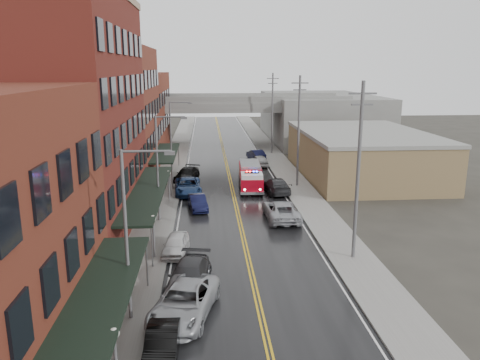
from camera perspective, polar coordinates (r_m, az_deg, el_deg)
road at (r=46.20m, az=-0.65°, el=-2.50°), size 11.00×160.00×0.02m
sidewalk_left at (r=46.32m, az=-9.71°, el=-2.57°), size 3.00×160.00×0.15m
sidewalk_right at (r=47.19m, az=8.24°, el=-2.21°), size 3.00×160.00×0.15m
curb_left at (r=46.19m, az=-7.67°, el=-2.54°), size 0.30×160.00×0.15m
curb_right at (r=46.86m, az=6.27°, el=-2.26°), size 0.30×160.00×0.15m
brick_building_b at (r=38.95m, az=-20.08°, el=7.16°), size 9.00×20.00×18.00m
brick_building_c at (r=56.06m, az=-15.20°, el=7.69°), size 9.00×15.00×15.00m
brick_building_far at (r=73.39m, az=-12.60°, el=7.95°), size 9.00×20.00×12.00m
tan_building at (r=58.37m, az=14.60°, el=2.98°), size 14.00×22.00×5.00m
right_far_block at (r=87.27m, az=9.63°, el=7.61°), size 18.00×30.00×8.00m
awning_0 at (r=21.31m, az=-17.11°, el=-14.52°), size 2.60×16.00×3.09m
awning_1 at (r=38.87m, az=-11.09°, el=-1.31°), size 2.60×18.00×3.09m
awning_2 at (r=55.88m, az=-9.04°, el=3.30°), size 2.60×13.00×3.09m
globe_lamp_0 at (r=19.73m, az=-15.02°, el=-19.08°), size 0.44×0.44×3.12m
globe_lamp_1 at (r=32.28m, az=-10.53°, el=-5.63°), size 0.44×0.44×3.12m
globe_lamp_2 at (r=45.68m, az=-8.69°, el=0.14°), size 0.44×0.44×3.12m
street_lamp_0 at (r=23.88m, az=-13.19°, el=-5.42°), size 2.64×0.22×9.00m
street_lamp_1 at (r=39.24m, az=-9.70°, el=2.19°), size 2.64×0.22×9.00m
street_lamp_2 at (r=54.97m, az=-8.19°, el=5.48°), size 2.64×0.22×9.00m
utility_pole_0 at (r=31.63m, az=14.22°, el=1.30°), size 1.80×0.24×12.00m
utility_pole_1 at (r=50.72m, az=7.16°, el=6.12°), size 1.80×0.24×12.00m
utility_pole_2 at (r=70.32m, az=3.96°, el=8.25°), size 1.80×0.24×12.00m
overpass at (r=76.66m, az=-2.18°, el=8.48°), size 40.00×10.00×7.50m
fire_truck at (r=50.22m, az=1.28°, el=0.50°), size 3.18×7.37×2.66m
parked_car_left_1 at (r=22.60m, az=-9.44°, el=-19.07°), size 1.56×4.19×1.37m
parked_car_left_2 at (r=25.50m, az=-6.81°, el=-14.52°), size 4.13×6.52×1.67m
parked_car_left_3 at (r=28.31m, az=-6.29°, el=-11.64°), size 3.06×5.68×1.57m
parked_car_left_4 at (r=33.46m, az=-7.86°, el=-7.79°), size 2.00×4.17×1.38m
parked_car_left_5 at (r=43.25m, az=-5.19°, el=-2.75°), size 2.07×4.34×1.37m
parked_car_left_6 at (r=48.73m, az=-6.37°, el=-0.76°), size 3.06×5.95×1.61m
parked_car_left_7 at (r=54.44m, az=-6.49°, el=0.69°), size 3.30×5.44×1.47m
parked_car_right_0 at (r=40.46m, az=5.04°, el=-3.71°), size 2.79×5.91×1.63m
parked_car_right_1 at (r=48.96m, az=4.43°, el=-0.67°), size 2.73×5.60×1.57m
parked_car_right_2 at (r=62.10m, az=2.41°, el=2.38°), size 2.17×4.54×1.50m
parked_car_right_3 at (r=66.38m, az=1.96°, el=3.11°), size 2.54×4.72×1.48m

